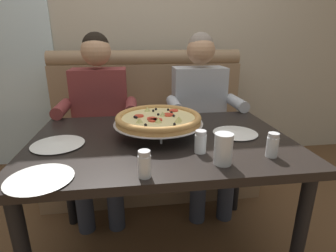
{
  "coord_description": "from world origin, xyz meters",
  "views": [
    {
      "loc": [
        -0.14,
        -1.25,
        1.24
      ],
      "look_at": [
        0.04,
        0.02,
        0.8
      ],
      "focal_mm": 28.2,
      "sensor_mm": 36.0,
      "label": 1
    }
  ],
  "objects_px": {
    "booth_bench": "(150,138)",
    "drinking_glass": "(223,150)",
    "dining_table": "(162,154)",
    "plate_near_right": "(58,143)",
    "diner_left": "(100,114)",
    "shaker_oregano": "(201,143)",
    "diner_right": "(202,110)",
    "plate_far_side": "(235,132)",
    "shaker_pepper_flakes": "(272,147)",
    "patio_chair": "(21,98)",
    "plate_near_left": "(39,177)",
    "shaker_parmesan": "(145,166)",
    "pizza": "(158,119)"
  },
  "relations": [
    {
      "from": "shaker_pepper_flakes",
      "to": "drinking_glass",
      "type": "relative_size",
      "value": 0.82
    },
    {
      "from": "shaker_pepper_flakes",
      "to": "diner_left",
      "type": "bearing_deg",
      "value": 132.03
    },
    {
      "from": "shaker_pepper_flakes",
      "to": "plate_far_side",
      "type": "height_order",
      "value": "shaker_pepper_flakes"
    },
    {
      "from": "booth_bench",
      "to": "shaker_pepper_flakes",
      "type": "relative_size",
      "value": 15.77
    },
    {
      "from": "booth_bench",
      "to": "diner_left",
      "type": "xyz_separation_m",
      "value": [
        -0.38,
        -0.27,
        0.31
      ]
    },
    {
      "from": "shaker_pepper_flakes",
      "to": "plate_far_side",
      "type": "xyz_separation_m",
      "value": [
        -0.05,
        0.29,
        -0.04
      ]
    },
    {
      "from": "shaker_pepper_flakes",
      "to": "shaker_oregano",
      "type": "relative_size",
      "value": 1.04
    },
    {
      "from": "diner_left",
      "to": "plate_near_left",
      "type": "distance_m",
      "value": 1.0
    },
    {
      "from": "booth_bench",
      "to": "dining_table",
      "type": "distance_m",
      "value": 0.94
    },
    {
      "from": "dining_table",
      "to": "plate_near_right",
      "type": "xyz_separation_m",
      "value": [
        -0.5,
        -0.02,
        0.1
      ]
    },
    {
      "from": "shaker_pepper_flakes",
      "to": "shaker_oregano",
      "type": "xyz_separation_m",
      "value": [
        -0.3,
        0.08,
        -0.0
      ]
    },
    {
      "from": "diner_right",
      "to": "shaker_pepper_flakes",
      "type": "height_order",
      "value": "diner_right"
    },
    {
      "from": "booth_bench",
      "to": "dining_table",
      "type": "relative_size",
      "value": 1.29
    },
    {
      "from": "plate_near_left",
      "to": "drinking_glass",
      "type": "distance_m",
      "value": 0.7
    },
    {
      "from": "shaker_oregano",
      "to": "pizza",
      "type": "bearing_deg",
      "value": 123.59
    },
    {
      "from": "diner_left",
      "to": "shaker_parmesan",
      "type": "relative_size",
      "value": 12.14
    },
    {
      "from": "pizza",
      "to": "shaker_parmesan",
      "type": "relative_size",
      "value": 4.43
    },
    {
      "from": "dining_table",
      "to": "pizza",
      "type": "xyz_separation_m",
      "value": [
        -0.01,
        0.05,
        0.18
      ]
    },
    {
      "from": "diner_right",
      "to": "plate_near_right",
      "type": "relative_size",
      "value": 5.13
    },
    {
      "from": "diner_right",
      "to": "plate_far_side",
      "type": "height_order",
      "value": "diner_right"
    },
    {
      "from": "diner_left",
      "to": "plate_near_right",
      "type": "height_order",
      "value": "diner_left"
    },
    {
      "from": "dining_table",
      "to": "diner_left",
      "type": "distance_m",
      "value": 0.75
    },
    {
      "from": "diner_right",
      "to": "plate_near_left",
      "type": "xyz_separation_m",
      "value": [
        -0.86,
        -0.99,
        0.05
      ]
    },
    {
      "from": "plate_near_right",
      "to": "patio_chair",
      "type": "xyz_separation_m",
      "value": [
        -1.01,
        2.19,
        -0.23
      ]
    },
    {
      "from": "booth_bench",
      "to": "patio_chair",
      "type": "relative_size",
      "value": 1.96
    },
    {
      "from": "plate_near_left",
      "to": "plate_near_right",
      "type": "relative_size",
      "value": 0.97
    },
    {
      "from": "shaker_parmesan",
      "to": "shaker_oregano",
      "type": "xyz_separation_m",
      "value": [
        0.26,
        0.19,
        -0.0
      ]
    },
    {
      "from": "booth_bench",
      "to": "plate_far_side",
      "type": "xyz_separation_m",
      "value": [
        0.4,
        -0.89,
        0.36
      ]
    },
    {
      "from": "dining_table",
      "to": "plate_far_side",
      "type": "distance_m",
      "value": 0.41
    },
    {
      "from": "shaker_parmesan",
      "to": "pizza",
      "type": "bearing_deg",
      "value": 77.57
    },
    {
      "from": "shaker_pepper_flakes",
      "to": "plate_near_left",
      "type": "height_order",
      "value": "shaker_pepper_flakes"
    },
    {
      "from": "diner_left",
      "to": "plate_far_side",
      "type": "height_order",
      "value": "diner_left"
    },
    {
      "from": "shaker_oregano",
      "to": "plate_near_left",
      "type": "xyz_separation_m",
      "value": [
        -0.64,
        -0.16,
        -0.03
      ]
    },
    {
      "from": "drinking_glass",
      "to": "dining_table",
      "type": "bearing_deg",
      "value": 124.34
    },
    {
      "from": "dining_table",
      "to": "plate_near_left",
      "type": "bearing_deg",
      "value": -143.94
    },
    {
      "from": "diner_left",
      "to": "plate_near_right",
      "type": "xyz_separation_m",
      "value": [
        -0.12,
        -0.66,
        0.05
      ]
    },
    {
      "from": "dining_table",
      "to": "shaker_oregano",
      "type": "height_order",
      "value": "shaker_oregano"
    },
    {
      "from": "plate_far_side",
      "to": "drinking_glass",
      "type": "height_order",
      "value": "drinking_glass"
    },
    {
      "from": "booth_bench",
      "to": "shaker_pepper_flakes",
      "type": "height_order",
      "value": "booth_bench"
    },
    {
      "from": "plate_far_side",
      "to": "diner_right",
      "type": "bearing_deg",
      "value": 91.76
    },
    {
      "from": "drinking_glass",
      "to": "patio_chair",
      "type": "distance_m",
      "value": 3.04
    },
    {
      "from": "dining_table",
      "to": "plate_near_right",
      "type": "bearing_deg",
      "value": -177.54
    },
    {
      "from": "booth_bench",
      "to": "patio_chair",
      "type": "distance_m",
      "value": 1.97
    },
    {
      "from": "diner_left",
      "to": "plate_far_side",
      "type": "relative_size",
      "value": 5.37
    },
    {
      "from": "shaker_pepper_flakes",
      "to": "patio_chair",
      "type": "relative_size",
      "value": 0.12
    },
    {
      "from": "diner_left",
      "to": "shaker_oregano",
      "type": "bearing_deg",
      "value": -57.45
    },
    {
      "from": "booth_bench",
      "to": "drinking_glass",
      "type": "height_order",
      "value": "booth_bench"
    },
    {
      "from": "booth_bench",
      "to": "diner_left",
      "type": "relative_size",
      "value": 1.33
    },
    {
      "from": "plate_near_left",
      "to": "plate_near_right",
      "type": "xyz_separation_m",
      "value": [
        -0.02,
        0.33,
        -0.0
      ]
    },
    {
      "from": "booth_bench",
      "to": "plate_near_right",
      "type": "height_order",
      "value": "booth_bench"
    }
  ]
}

